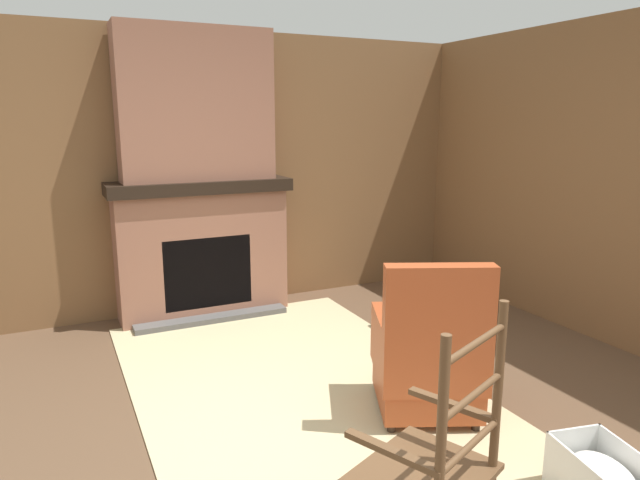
{
  "coord_description": "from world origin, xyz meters",
  "views": [
    {
      "loc": [
        2.51,
        -1.23,
        1.8
      ],
      "look_at": [
        -1.29,
        0.59,
        0.9
      ],
      "focal_mm": 32.0,
      "sensor_mm": 36.0,
      "label": 1
    }
  ],
  "objects": [
    {
      "name": "fireplace_hearth",
      "position": [
        -2.57,
        0.0,
        0.63
      ],
      "size": [
        0.61,
        1.63,
        1.26
      ],
      "color": "#93604C",
      "rests_on": "ground"
    },
    {
      "name": "armchair",
      "position": [
        -0.12,
        0.76,
        0.37
      ],
      "size": [
        0.83,
        0.83,
        1.01
      ],
      "rotation": [
        0.0,
        0.0,
        2.72
      ],
      "color": "#A84723",
      "rests_on": "ground"
    },
    {
      "name": "area_rug",
      "position": [
        -0.67,
        0.19,
        0.01
      ],
      "size": [
        3.61,
        2.11,
        0.01
      ],
      "color": "#C6B789",
      "rests_on": "ground"
    },
    {
      "name": "ground_plane",
      "position": [
        0.0,
        0.0,
        0.0
      ],
      "size": [
        14.0,
        14.0,
        0.0
      ],
      "primitive_type": "plane",
      "color": "brown"
    },
    {
      "name": "wood_panel_wall_left",
      "position": [
        -2.81,
        0.0,
        1.3
      ],
      "size": [
        0.06,
        6.15,
        2.6
      ],
      "color": "brown",
      "rests_on": "ground"
    },
    {
      "name": "chimney_breast",
      "position": [
        -2.58,
        0.0,
        1.92
      ],
      "size": [
        0.35,
        1.34,
        1.32
      ],
      "color": "#93604C",
      "rests_on": "fireplace_hearth"
    },
    {
      "name": "oil_lamp_vase",
      "position": [
        -2.62,
        -0.2,
        1.37
      ],
      "size": [
        0.1,
        0.1,
        0.3
      ],
      "color": "#47708E",
      "rests_on": "fireplace_hearth"
    },
    {
      "name": "storage_case",
      "position": [
        -2.62,
        0.25,
        1.33
      ],
      "size": [
        0.16,
        0.23,
        0.14
      ],
      "color": "gray",
      "rests_on": "fireplace_hearth"
    },
    {
      "name": "firewood_stack",
      "position": [
        -1.34,
        1.46,
        0.12
      ],
      "size": [
        0.43,
        0.4,
        0.25
      ],
      "rotation": [
        0.0,
        0.0,
        -0.08
      ],
      "color": "brown",
      "rests_on": "ground"
    }
  ]
}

